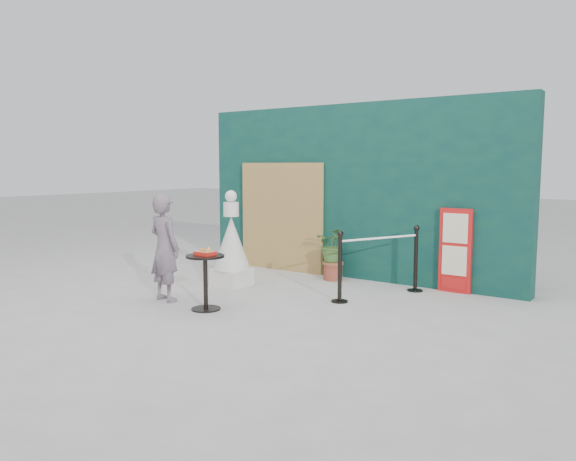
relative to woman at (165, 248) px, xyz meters
name	(u,v)px	position (x,y,z in m)	size (l,w,h in m)	color
ground	(235,314)	(1.33, 0.00, -0.77)	(60.00, 60.00, 0.00)	#ADAAA5
back_wall	(353,191)	(1.33, 3.15, 0.73)	(6.00, 0.30, 3.00)	#0A3030
bamboo_fence	(281,217)	(-0.07, 2.94, 0.23)	(1.80, 0.08, 2.00)	tan
woman	(165,248)	(0.00, 0.00, 0.00)	(0.56, 0.37, 1.54)	slate
menu_board	(455,251)	(3.23, 2.95, -0.12)	(0.50, 0.07, 1.30)	red
statue	(232,247)	(0.13, 1.31, -0.13)	(0.61, 0.61, 1.55)	white
cafe_table	(205,273)	(0.84, -0.04, -0.27)	(0.52, 0.52, 0.75)	black
food_basket	(205,252)	(0.84, -0.04, 0.02)	(0.26, 0.19, 0.11)	red
planter	(333,250)	(1.21, 2.68, -0.25)	(0.53, 0.46, 0.90)	brown
stanchion_barrier	(379,264)	(2.40, 2.04, -0.27)	(0.84, 1.54, 1.03)	black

